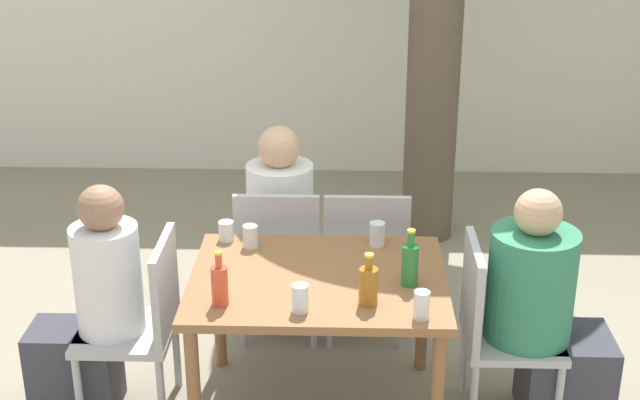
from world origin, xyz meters
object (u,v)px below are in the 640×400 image
object	(u,v)px
person_seated_1	(546,319)
drinking_glass_0	(300,298)
patio_chair_0	(143,318)
patio_chair_2	(279,255)
patio_chair_1	(495,323)
patio_chair_3	(366,257)
dining_table_front	(318,294)
drinking_glass_3	(226,231)
soda_bottle_1	(220,284)
person_seated_0	(92,315)
drinking_glass_1	(377,234)
person_seated_2	(282,232)
drinking_glass_2	(250,236)
drinking_glass_4	(422,305)
green_bottle_2	(410,263)
amber_bottle_0	(368,285)

from	to	relation	value
person_seated_1	drinking_glass_0	distance (m)	1.18
patio_chair_0	patio_chair_2	size ratio (longest dim) A/B	1.00
patio_chair_1	patio_chair_3	bearing A→B (deg)	40.32
dining_table_front	drinking_glass_3	world-z (taller)	drinking_glass_3
soda_bottle_1	person_seated_0	bearing A→B (deg)	157.31
drinking_glass_1	patio_chair_0	bearing A→B (deg)	-162.55
dining_table_front	person_seated_1	world-z (taller)	person_seated_1
person_seated_2	drinking_glass_2	world-z (taller)	person_seated_2
patio_chair_2	person_seated_1	xyz separation A→B (m)	(1.27, -0.68, 0.03)
drinking_glass_4	drinking_glass_3	bearing A→B (deg)	140.44
green_bottle_2	person_seated_2	bearing A→B (deg)	123.16
drinking_glass_0	drinking_glass_4	bearing A→B (deg)	-4.81
drinking_glass_0	drinking_glass_3	bearing A→B (deg)	119.68
patio_chair_1	soda_bottle_1	size ratio (longest dim) A/B	3.60
person_seated_1	amber_bottle_0	size ratio (longest dim) A/B	4.93
soda_bottle_1	green_bottle_2	xyz separation A→B (m)	(0.81, 0.21, 0.01)
patio_chair_0	drinking_glass_2	size ratio (longest dim) A/B	7.83
patio_chair_0	patio_chair_3	world-z (taller)	same
drinking_glass_0	drinking_glass_2	distance (m)	0.68
drinking_glass_2	drinking_glass_4	size ratio (longest dim) A/B	0.92
patio_chair_2	soda_bottle_1	distance (m)	1.02
patio_chair_1	patio_chair_3	world-z (taller)	same
patio_chair_0	person_seated_1	xyz separation A→B (m)	(1.85, -0.00, 0.03)
patio_chair_2	person_seated_0	size ratio (longest dim) A/B	0.77
person_seated_1	patio_chair_2	bearing A→B (deg)	61.78
person_seated_0	drinking_glass_3	size ratio (longest dim) A/B	11.82
patio_chair_1	dining_table_front	bearing A→B (deg)	90.00
drinking_glass_1	drinking_glass_4	distance (m)	0.72
dining_table_front	drinking_glass_2	bearing A→B (deg)	138.18
person_seated_0	amber_bottle_0	xyz separation A→B (m)	(1.27, -0.25, 0.31)
dining_table_front	patio_chair_1	size ratio (longest dim) A/B	1.31
patio_chair_3	soda_bottle_1	size ratio (longest dim) A/B	3.60
drinking_glass_3	drinking_glass_1	bearing A→B (deg)	-2.98
amber_bottle_0	drinking_glass_2	bearing A→B (deg)	135.47
patio_chair_2	drinking_glass_4	size ratio (longest dim) A/B	7.22
drinking_glass_3	patio_chair_3	bearing A→B (deg)	23.56
patio_chair_1	person_seated_2	bearing A→B (deg)	48.74
patio_chair_2	patio_chair_3	bearing A→B (deg)	-180.00
amber_bottle_0	dining_table_front	bearing A→B (deg)	131.79
person_seated_2	green_bottle_2	bearing A→B (deg)	123.16
patio_chair_3	person_seated_1	size ratio (longest dim) A/B	0.77
soda_bottle_1	drinking_glass_1	size ratio (longest dim) A/B	2.08
dining_table_front	drinking_glass_3	size ratio (longest dim) A/B	11.89
soda_bottle_1	drinking_glass_2	world-z (taller)	soda_bottle_1
amber_bottle_0	drinking_glass_0	xyz separation A→B (m)	(-0.28, -0.07, -0.03)
amber_bottle_0	drinking_glass_3	xyz separation A→B (m)	(-0.68, 0.63, -0.04)
patio_chair_2	drinking_glass_1	size ratio (longest dim) A/B	7.48
patio_chair_3	green_bottle_2	xyz separation A→B (m)	(0.18, -0.74, 0.33)
green_bottle_2	patio_chair_2	bearing A→B (deg)	130.58
person_seated_2	soda_bottle_1	world-z (taller)	person_seated_2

